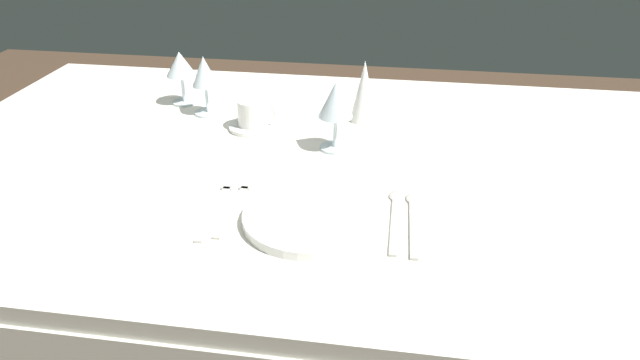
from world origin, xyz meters
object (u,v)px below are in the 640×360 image
(fork_inner, at_px, (218,205))
(spoon_dessert, at_px, (413,215))
(dinner_plate, at_px, (310,217))
(wine_glass_centre, at_px, (180,66))
(napkin_folded, at_px, (364,91))
(spoon_soup, at_px, (395,213))
(coffee_cup_left, at_px, (254,112))
(wine_glass_right, at_px, (336,103))
(fork_outer, at_px, (236,204))
(wine_glass_left, at_px, (205,75))

(fork_inner, height_order, spoon_dessert, spoon_dessert)
(dinner_plate, height_order, wine_glass_centre, wine_glass_centre)
(wine_glass_centre, distance_m, napkin_folded, 0.49)
(spoon_soup, xyz_separation_m, coffee_cup_left, (-0.36, 0.34, 0.04))
(wine_glass_right, relative_size, napkin_folded, 1.02)
(wine_glass_centre, xyz_separation_m, napkin_folded, (0.49, -0.05, -0.02))
(dinner_plate, distance_m, fork_outer, 0.15)
(fork_inner, relative_size, spoon_dessert, 1.03)
(napkin_folded, bearing_deg, spoon_soup, -77.30)
(fork_inner, bearing_deg, napkin_folded, 62.59)
(fork_inner, height_order, spoon_soup, spoon_soup)
(coffee_cup_left, bearing_deg, wine_glass_left, 152.84)
(fork_outer, xyz_separation_m, wine_glass_centre, (-0.28, 0.49, 0.10))
(fork_outer, xyz_separation_m, napkin_folded, (0.20, 0.44, 0.08))
(fork_inner, bearing_deg, dinner_plate, -7.48)
(dinner_plate, xyz_separation_m, spoon_soup, (0.15, 0.05, -0.01))
(dinner_plate, distance_m, coffee_cup_left, 0.44)
(fork_inner, relative_size, wine_glass_centre, 1.56)
(coffee_cup_left, distance_m, wine_glass_right, 0.24)
(wine_glass_centre, height_order, napkin_folded, napkin_folded)
(dinner_plate, relative_size, wine_glass_left, 1.61)
(fork_outer, relative_size, spoon_soup, 0.99)
(spoon_dessert, relative_size, napkin_folded, 1.39)
(dinner_plate, relative_size, spoon_dessert, 1.13)
(dinner_plate, xyz_separation_m, coffee_cup_left, (-0.20, 0.39, 0.03))
(spoon_soup, height_order, spoon_dessert, same)
(wine_glass_left, xyz_separation_m, napkin_folded, (0.40, 0.01, -0.03))
(fork_outer, height_order, wine_glass_centre, wine_glass_centre)
(fork_inner, distance_m, napkin_folded, 0.52)
(wine_glass_centre, distance_m, wine_glass_right, 0.49)
(fork_outer, distance_m, spoon_dessert, 0.33)
(dinner_plate, xyz_separation_m, wine_glass_right, (0.01, 0.31, 0.10))
(spoon_dessert, height_order, napkin_folded, napkin_folded)
(wine_glass_centre, bearing_deg, wine_glass_right, -26.54)
(spoon_soup, distance_m, napkin_folded, 0.45)
(fork_outer, xyz_separation_m, wine_glass_right, (0.15, 0.27, 0.11))
(spoon_soup, height_order, wine_glass_left, wine_glass_left)
(fork_outer, distance_m, wine_glass_centre, 0.58)
(wine_glass_left, bearing_deg, fork_outer, -65.36)
(spoon_soup, relative_size, wine_glass_right, 1.36)
(fork_outer, distance_m, spoon_soup, 0.30)
(spoon_dessert, bearing_deg, dinner_plate, -166.52)
(fork_inner, xyz_separation_m, napkin_folded, (0.24, 0.46, 0.08))
(fork_outer, bearing_deg, wine_glass_left, 114.64)
(napkin_folded, bearing_deg, spoon_dessert, -73.36)
(wine_glass_centre, height_order, wine_glass_left, wine_glass_left)
(fork_inner, distance_m, wine_glass_right, 0.36)
(fork_inner, relative_size, wine_glass_left, 1.46)
(napkin_folded, bearing_deg, fork_inner, -117.41)
(coffee_cup_left, xyz_separation_m, wine_glass_right, (0.21, -0.09, 0.07))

